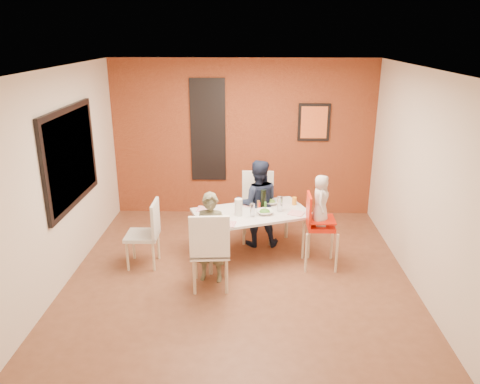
{
  "coord_description": "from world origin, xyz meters",
  "views": [
    {
      "loc": [
        0.16,
        -5.67,
        3.11
      ],
      "look_at": [
        0.0,
        0.3,
        1.05
      ],
      "focal_mm": 35.0,
      "sensor_mm": 36.0,
      "label": 1
    }
  ],
  "objects_px": {
    "child_far": "(258,203)",
    "paper_towel_roll": "(239,207)",
    "child_near": "(211,238)",
    "wine_bottle": "(263,200)",
    "high_chair": "(317,224)",
    "chair_near": "(210,247)",
    "chair_far": "(258,202)",
    "dining_table": "(252,216)",
    "chair_left": "(148,230)",
    "toddler": "(321,200)"
  },
  "relations": [
    {
      "from": "child_far",
      "to": "wine_bottle",
      "type": "bearing_deg",
      "value": 105.95
    },
    {
      "from": "toddler",
      "to": "paper_towel_roll",
      "type": "bearing_deg",
      "value": 90.15
    },
    {
      "from": "chair_far",
      "to": "paper_towel_roll",
      "type": "xyz_separation_m",
      "value": [
        -0.27,
        -0.75,
        0.2
      ]
    },
    {
      "from": "child_far",
      "to": "toddler",
      "type": "height_order",
      "value": "child_far"
    },
    {
      "from": "chair_near",
      "to": "paper_towel_roll",
      "type": "relative_size",
      "value": 4.31
    },
    {
      "from": "chair_left",
      "to": "wine_bottle",
      "type": "xyz_separation_m",
      "value": [
        1.59,
        0.49,
        0.28
      ]
    },
    {
      "from": "chair_near",
      "to": "chair_left",
      "type": "bearing_deg",
      "value": -39.39
    },
    {
      "from": "high_chair",
      "to": "paper_towel_roll",
      "type": "bearing_deg",
      "value": 80.54
    },
    {
      "from": "chair_near",
      "to": "paper_towel_roll",
      "type": "height_order",
      "value": "chair_near"
    },
    {
      "from": "chair_near",
      "to": "chair_left",
      "type": "xyz_separation_m",
      "value": [
        -0.91,
        0.64,
        -0.06
      ]
    },
    {
      "from": "chair_left",
      "to": "wine_bottle",
      "type": "relative_size",
      "value": 3.28
    },
    {
      "from": "high_chair",
      "to": "paper_towel_roll",
      "type": "xyz_separation_m",
      "value": [
        -1.08,
        0.18,
        0.16
      ]
    },
    {
      "from": "chair_left",
      "to": "child_far",
      "type": "relative_size",
      "value": 0.7
    },
    {
      "from": "chair_near",
      "to": "high_chair",
      "type": "relative_size",
      "value": 1.0
    },
    {
      "from": "chair_near",
      "to": "chair_far",
      "type": "bearing_deg",
      "value": -114.7
    },
    {
      "from": "chair_near",
      "to": "child_far",
      "type": "xyz_separation_m",
      "value": [
        0.6,
        1.36,
        0.08
      ]
    },
    {
      "from": "dining_table",
      "to": "child_near",
      "type": "xyz_separation_m",
      "value": [
        -0.52,
        -0.75,
        -0.01
      ]
    },
    {
      "from": "chair_near",
      "to": "chair_left",
      "type": "distance_m",
      "value": 1.12
    },
    {
      "from": "dining_table",
      "to": "child_far",
      "type": "height_order",
      "value": "child_far"
    },
    {
      "from": "wine_bottle",
      "to": "high_chair",
      "type": "bearing_deg",
      "value": -31.43
    },
    {
      "from": "chair_near",
      "to": "high_chair",
      "type": "bearing_deg",
      "value": -158.18
    },
    {
      "from": "high_chair",
      "to": "child_far",
      "type": "relative_size",
      "value": 0.78
    },
    {
      "from": "chair_far",
      "to": "dining_table",
      "type": "bearing_deg",
      "value": -96.85
    },
    {
      "from": "chair_far",
      "to": "child_near",
      "type": "distance_m",
      "value": 1.49
    },
    {
      "from": "child_near",
      "to": "wine_bottle",
      "type": "relative_size",
      "value": 4.19
    },
    {
      "from": "child_near",
      "to": "paper_towel_roll",
      "type": "distance_m",
      "value": 0.73
    },
    {
      "from": "chair_far",
      "to": "toddler",
      "type": "height_order",
      "value": "toddler"
    },
    {
      "from": "high_chair",
      "to": "wine_bottle",
      "type": "height_order",
      "value": "high_chair"
    },
    {
      "from": "high_chair",
      "to": "paper_towel_roll",
      "type": "distance_m",
      "value": 1.1
    },
    {
      "from": "chair_far",
      "to": "chair_left",
      "type": "distance_m",
      "value": 1.8
    },
    {
      "from": "chair_near",
      "to": "chair_far",
      "type": "distance_m",
      "value": 1.72
    },
    {
      "from": "wine_bottle",
      "to": "child_near",
      "type": "bearing_deg",
      "value": -127.81
    },
    {
      "from": "child_near",
      "to": "toddler",
      "type": "distance_m",
      "value": 1.55
    },
    {
      "from": "chair_far",
      "to": "high_chair",
      "type": "relative_size",
      "value": 1.01
    },
    {
      "from": "paper_towel_roll",
      "to": "dining_table",
      "type": "bearing_deg",
      "value": 35.25
    },
    {
      "from": "chair_far",
      "to": "wine_bottle",
      "type": "relative_size",
      "value": 3.69
    },
    {
      "from": "chair_left",
      "to": "high_chair",
      "type": "height_order",
      "value": "high_chair"
    },
    {
      "from": "high_chair",
      "to": "child_far",
      "type": "xyz_separation_m",
      "value": [
        -0.81,
        0.67,
        0.04
      ]
    },
    {
      "from": "toddler",
      "to": "chair_left",
      "type": "bearing_deg",
      "value": 100.58
    },
    {
      "from": "chair_left",
      "to": "chair_far",
      "type": "bearing_deg",
      "value": 122.27
    },
    {
      "from": "high_chair",
      "to": "paper_towel_roll",
      "type": "relative_size",
      "value": 4.3
    },
    {
      "from": "chair_far",
      "to": "wine_bottle",
      "type": "xyz_separation_m",
      "value": [
        0.08,
        -0.48,
        0.22
      ]
    },
    {
      "from": "chair_near",
      "to": "wine_bottle",
      "type": "distance_m",
      "value": 1.34
    },
    {
      "from": "child_far",
      "to": "paper_towel_roll",
      "type": "bearing_deg",
      "value": 58.18
    },
    {
      "from": "dining_table",
      "to": "chair_left",
      "type": "height_order",
      "value": "chair_left"
    },
    {
      "from": "paper_towel_roll",
      "to": "high_chair",
      "type": "bearing_deg",
      "value": -9.51
    },
    {
      "from": "chair_left",
      "to": "toddler",
      "type": "height_order",
      "value": "toddler"
    },
    {
      "from": "chair_near",
      "to": "wine_bottle",
      "type": "xyz_separation_m",
      "value": [
        0.68,
        1.13,
        0.22
      ]
    },
    {
      "from": "chair_far",
      "to": "chair_near",
      "type": "bearing_deg",
      "value": -109.08
    },
    {
      "from": "dining_table",
      "to": "paper_towel_roll",
      "type": "distance_m",
      "value": 0.29
    }
  ]
}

